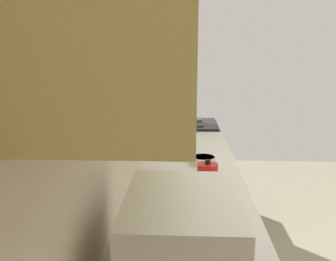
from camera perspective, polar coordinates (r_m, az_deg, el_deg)
wall_back at (r=1.91m, az=-8.28°, el=4.72°), size 4.33×0.12×2.74m
upper_cabinets at (r=1.52m, az=-2.89°, el=19.75°), size 2.01×0.32×0.68m
oven_range at (r=3.72m, az=2.75°, el=-5.59°), size 0.58×0.64×1.07m
microwave at (r=1.24m, az=2.34°, el=-16.27°), size 0.50×0.38×0.28m
bowl at (r=2.40m, az=5.60°, el=-4.61°), size 0.17×0.17×0.05m
kettle at (r=2.01m, az=6.20°, el=-6.97°), size 0.16×0.11×0.16m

